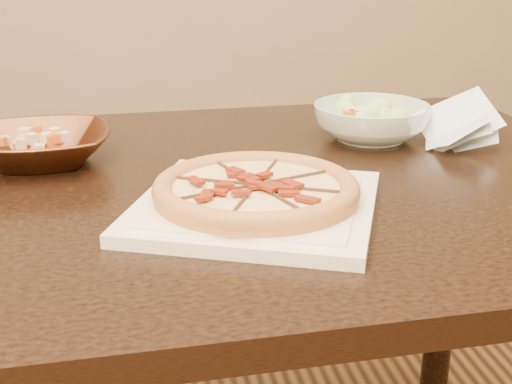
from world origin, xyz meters
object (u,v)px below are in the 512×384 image
salad_bowl (371,122)px  bronze_bowl (41,147)px  pizza (256,189)px  plate (256,205)px  dining_table (178,236)px

salad_bowl → bronze_bowl: bearing=-175.8°
pizza → salad_bowl: size_ratio=1.32×
plate → bronze_bowl: bronze_bowl is taller
dining_table → salad_bowl: bearing=25.3°
dining_table → plate: size_ratio=3.65×
salad_bowl → dining_table: bearing=-154.7°
plate → bronze_bowl: 0.43m
dining_table → salad_bowl: size_ratio=7.07×
pizza → bronze_bowl: 0.43m
dining_table → bronze_bowl: size_ratio=6.61×
dining_table → bronze_bowl: bronze_bowl is taller
pizza → salad_bowl: bearing=50.0°
bronze_bowl → dining_table: bearing=-32.1°
dining_table → salad_bowl: salad_bowl is taller
pizza → plate: bearing=6.2°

